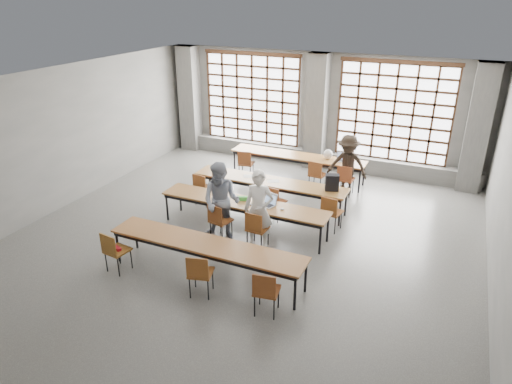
# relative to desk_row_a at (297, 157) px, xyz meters

# --- Properties ---
(floor) EXTENTS (11.00, 11.00, 0.00)m
(floor) POSITION_rel_desk_row_a_xyz_m (0.14, -3.99, -0.66)
(floor) COLOR #52524F
(floor) RESTS_ON ground
(ceiling) EXTENTS (11.00, 11.00, 0.00)m
(ceiling) POSITION_rel_desk_row_a_xyz_m (0.14, -3.99, 2.84)
(ceiling) COLOR silver
(ceiling) RESTS_ON floor
(wall_back) EXTENTS (10.00, 0.00, 10.00)m
(wall_back) POSITION_rel_desk_row_a_xyz_m (0.14, 1.51, 1.09)
(wall_back) COLOR #5C5C59
(wall_back) RESTS_ON floor
(wall_front) EXTENTS (10.00, 0.00, 10.00)m
(wall_front) POSITION_rel_desk_row_a_xyz_m (0.14, -9.49, 1.09)
(wall_front) COLOR #5C5C59
(wall_front) RESTS_ON floor
(wall_left) EXTENTS (0.00, 11.00, 11.00)m
(wall_left) POSITION_rel_desk_row_a_xyz_m (-4.86, -3.99, 1.09)
(wall_left) COLOR #5C5C59
(wall_left) RESTS_ON floor
(wall_right) EXTENTS (0.00, 11.00, 11.00)m
(wall_right) POSITION_rel_desk_row_a_xyz_m (5.14, -3.99, 1.09)
(wall_right) COLOR #5C5C59
(wall_right) RESTS_ON floor
(column_left) EXTENTS (0.60, 0.55, 3.50)m
(column_left) POSITION_rel_desk_row_a_xyz_m (-4.36, 1.23, 1.09)
(column_left) COLOR #545452
(column_left) RESTS_ON floor
(column_mid) EXTENTS (0.60, 0.55, 3.50)m
(column_mid) POSITION_rel_desk_row_a_xyz_m (0.14, 1.23, 1.09)
(column_mid) COLOR #545452
(column_mid) RESTS_ON floor
(column_right) EXTENTS (0.60, 0.55, 3.50)m
(column_right) POSITION_rel_desk_row_a_xyz_m (4.64, 1.23, 1.09)
(column_right) COLOR #545452
(column_right) RESTS_ON floor
(window_left) EXTENTS (3.32, 0.12, 3.00)m
(window_left) POSITION_rel_desk_row_a_xyz_m (-2.11, 1.43, 1.24)
(window_left) COLOR white
(window_left) RESTS_ON wall_back
(window_right) EXTENTS (3.32, 0.12, 3.00)m
(window_right) POSITION_rel_desk_row_a_xyz_m (2.39, 1.43, 1.24)
(window_right) COLOR white
(window_right) RESTS_ON wall_back
(sill_ledge) EXTENTS (9.80, 0.35, 0.50)m
(sill_ledge) POSITION_rel_desk_row_a_xyz_m (0.14, 1.31, -0.41)
(sill_ledge) COLOR #545452
(sill_ledge) RESTS_ON floor
(desk_row_a) EXTENTS (4.00, 0.70, 0.73)m
(desk_row_a) POSITION_rel_desk_row_a_xyz_m (0.00, 0.00, 0.00)
(desk_row_a) COLOR brown
(desk_row_a) RESTS_ON floor
(desk_row_b) EXTENTS (4.00, 0.70, 0.73)m
(desk_row_b) POSITION_rel_desk_row_a_xyz_m (0.00, -2.12, 0.00)
(desk_row_b) COLOR brown
(desk_row_b) RESTS_ON floor
(desk_row_c) EXTENTS (4.00, 0.70, 0.73)m
(desk_row_c) POSITION_rel_desk_row_a_xyz_m (-0.04, -3.55, 0.00)
(desk_row_c) COLOR brown
(desk_row_c) RESTS_ON floor
(desk_row_d) EXTENTS (4.00, 0.70, 0.73)m
(desk_row_d) POSITION_rel_desk_row_a_xyz_m (0.11, -5.52, 0.00)
(desk_row_d) COLOR brown
(desk_row_d) RESTS_ON floor
(chair_back_left) EXTENTS (0.49, 0.49, 0.88)m
(chair_back_left) POSITION_rel_desk_row_a_xyz_m (-1.39, -0.63, -0.13)
(chair_back_left) COLOR brown
(chair_back_left) RESTS_ON floor
(chair_back_mid) EXTENTS (0.47, 0.47, 0.88)m
(chair_back_mid) POSITION_rel_desk_row_a_xyz_m (0.79, -0.63, -0.13)
(chair_back_mid) COLOR brown
(chair_back_mid) RESTS_ON floor
(chair_back_right) EXTENTS (0.44, 0.44, 0.88)m
(chair_back_right) POSITION_rel_desk_row_a_xyz_m (1.60, -0.63, -0.13)
(chair_back_right) COLOR maroon
(chair_back_right) RESTS_ON floor
(chair_mid_left) EXTENTS (0.47, 0.47, 0.88)m
(chair_mid_left) POSITION_rel_desk_row_a_xyz_m (-1.61, -2.75, -0.13)
(chair_mid_left) COLOR brown
(chair_mid_left) RESTS_ON floor
(chair_mid_centre) EXTENTS (0.49, 0.50, 0.88)m
(chair_mid_centre) POSITION_rel_desk_row_a_xyz_m (0.39, -2.75, -0.13)
(chair_mid_centre) COLOR brown
(chair_mid_centre) RESTS_ON floor
(chair_mid_right) EXTENTS (0.48, 0.49, 0.88)m
(chair_mid_right) POSITION_rel_desk_row_a_xyz_m (1.79, -2.75, -0.13)
(chair_mid_right) COLOR brown
(chair_mid_right) RESTS_ON floor
(chair_front_left) EXTENTS (0.50, 0.50, 0.88)m
(chair_front_left) POSITION_rel_desk_row_a_xyz_m (-0.36, -4.17, -0.13)
(chair_front_left) COLOR brown
(chair_front_left) RESTS_ON floor
(chair_front_right) EXTENTS (0.44, 0.45, 0.88)m
(chair_front_right) POSITION_rel_desk_row_a_xyz_m (0.56, -4.18, -0.13)
(chair_front_right) COLOR brown
(chair_front_right) RESTS_ON floor
(chair_near_left) EXTENTS (0.47, 0.47, 0.88)m
(chair_near_left) POSITION_rel_desk_row_a_xyz_m (-1.60, -6.14, -0.13)
(chair_near_left) COLOR brown
(chair_near_left) RESTS_ON floor
(chair_near_mid) EXTENTS (0.51, 0.52, 0.88)m
(chair_near_mid) POSITION_rel_desk_row_a_xyz_m (0.33, -6.14, -0.13)
(chair_near_mid) COLOR brown
(chair_near_mid) RESTS_ON floor
(chair_near_right) EXTENTS (0.48, 0.48, 0.88)m
(chair_near_right) POSITION_rel_desk_row_a_xyz_m (1.62, -6.14, -0.13)
(chair_near_right) COLOR brown
(chair_near_right) RESTS_ON floor
(student_male) EXTENTS (0.71, 0.54, 1.76)m
(student_male) POSITION_rel_desk_row_a_xyz_m (0.56, -4.05, 0.21)
(student_male) COLOR silver
(student_male) RESTS_ON floor
(student_female) EXTENTS (0.96, 0.80, 1.79)m
(student_female) POSITION_rel_desk_row_a_xyz_m (-0.34, -4.05, 0.23)
(student_female) COLOR #182749
(student_female) RESTS_ON floor
(student_back) EXTENTS (1.09, 0.64, 1.67)m
(student_back) POSITION_rel_desk_row_a_xyz_m (1.60, -0.50, 0.17)
(student_back) COLOR black
(student_back) RESTS_ON floor
(laptop_front) EXTENTS (0.44, 0.40, 0.26)m
(laptop_front) POSITION_rel_desk_row_a_xyz_m (0.53, -3.44, 0.13)
(laptop_front) COLOR #AFAFB4
(laptop_front) RESTS_ON desk_row_c
(laptop_back) EXTENTS (0.44, 0.40, 0.26)m
(laptop_back) POSITION_rel_desk_row_a_xyz_m (1.33, 0.11, 0.13)
(laptop_back) COLOR #A8A8AD
(laptop_back) RESTS_ON desk_row_a
(mouse) EXTENTS (0.11, 0.09, 0.04)m
(mouse) POSITION_rel_desk_row_a_xyz_m (0.91, -3.57, 0.08)
(mouse) COLOR white
(mouse) RESTS_ON desk_row_c
(green_box) EXTENTS (0.27, 0.18, 0.09)m
(green_box) POSITION_rel_desk_row_a_xyz_m (-0.09, -3.47, 0.11)
(green_box) COLOR green
(green_box) RESTS_ON desk_row_c
(phone) EXTENTS (0.14, 0.10, 0.01)m
(phone) POSITION_rel_desk_row_a_xyz_m (0.14, -3.65, 0.07)
(phone) COLOR black
(phone) RESTS_ON desk_row_c
(paper_sheet_a) EXTENTS (0.35, 0.30, 0.00)m
(paper_sheet_a) POSITION_rel_desk_row_a_xyz_m (-0.60, -2.07, 0.07)
(paper_sheet_a) COLOR silver
(paper_sheet_a) RESTS_ON desk_row_b
(paper_sheet_b) EXTENTS (0.31, 0.24, 0.00)m
(paper_sheet_b) POSITION_rel_desk_row_a_xyz_m (-0.30, -2.17, 0.07)
(paper_sheet_b) COLOR silver
(paper_sheet_b) RESTS_ON desk_row_b
(paper_sheet_c) EXTENTS (0.36, 0.32, 0.00)m
(paper_sheet_c) POSITION_rel_desk_row_a_xyz_m (0.10, -2.12, 0.07)
(paper_sheet_c) COLOR white
(paper_sheet_c) RESTS_ON desk_row_b
(backpack) EXTENTS (0.37, 0.30, 0.40)m
(backpack) POSITION_rel_desk_row_a_xyz_m (1.60, -2.07, 0.27)
(backpack) COLOR black
(backpack) RESTS_ON desk_row_b
(plastic_bag) EXTENTS (0.29, 0.25, 0.29)m
(plastic_bag) POSITION_rel_desk_row_a_xyz_m (0.90, 0.05, 0.21)
(plastic_bag) COLOR silver
(plastic_bag) RESTS_ON desk_row_a
(red_pouch) EXTENTS (0.22, 0.15, 0.06)m
(red_pouch) POSITION_rel_desk_row_a_xyz_m (-1.59, -6.07, -0.16)
(red_pouch) COLOR #B11520
(red_pouch) RESTS_ON chair_near_left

